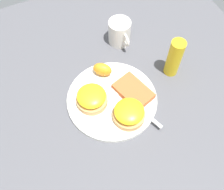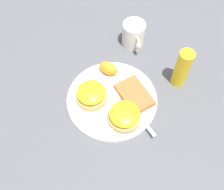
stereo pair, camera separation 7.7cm
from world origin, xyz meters
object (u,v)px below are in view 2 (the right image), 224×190
Objects in this scene: condiment_bottle at (182,68)px; hashbrown_patty at (134,95)px; sandwich_benedict_right at (124,116)px; orange_wedge at (108,68)px; sandwich_benedict_left at (91,94)px; cup at (134,34)px; fork at (131,106)px.

hashbrown_patty is at bearing -79.83° from condiment_bottle.
sandwich_benedict_right is 0.17m from orange_wedge.
sandwich_benedict_left is at bearing -89.56° from condiment_bottle.
cup is (-0.22, 0.06, 0.02)m from hashbrown_patty.
condiment_bottle is at bearing 108.19° from fork.
sandwich_benedict_right is 0.30m from cup.
hashbrown_patty is 0.12m from orange_wedge.
hashbrown_patty is 1.10× the size of cup.
fork is 0.26m from cup.
sandwich_benedict_left is at bearing -140.71° from sandwich_benedict_right.
orange_wedge is at bearing -165.69° from fork.
condiment_bottle is (-0.09, 0.20, 0.03)m from sandwich_benedict_right.
fork is at bearing 62.84° from sandwich_benedict_left.
cup is at bearing 161.69° from fork.
sandwich_benedict_right is 0.23m from condiment_bottle.
condiment_bottle reaches higher than sandwich_benedict_left.
sandwich_benedict_left is 0.13m from hashbrown_patty.
condiment_bottle is at bearing 90.44° from sandwich_benedict_left.
orange_wedge is 0.22m from condiment_bottle.
hashbrown_patty is 0.04m from fork.
sandwich_benedict_right is 0.81× the size of hashbrown_patty.
cup is at bearing -154.23° from condiment_bottle.
cup is at bearing 135.54° from sandwich_benedict_left.
sandwich_benedict_right is 0.47× the size of fork.
sandwich_benedict_right is at bearing -37.19° from hashbrown_patty.
orange_wedge reaches higher than fork.
orange_wedge is (-0.11, -0.05, 0.01)m from hashbrown_patty.
sandwich_benedict_right is 0.68× the size of condiment_bottle.
sandwich_benedict_left is 0.27m from cup.
cup reaches higher than fork.
hashbrown_patty is at bearing 26.58° from orange_wedge.
sandwich_benedict_left is at bearing -117.16° from fork.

